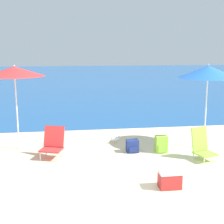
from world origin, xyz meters
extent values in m
plane|color=beige|center=(0.00, 0.00, 0.00)|extent=(60.00, 60.00, 0.00)
cube|color=#1E5699|center=(0.00, 24.67, 0.00)|extent=(60.00, 40.00, 0.01)
cylinder|color=white|center=(2.38, 2.35, 0.95)|extent=(0.04, 0.04, 1.90)
cone|color=blue|center=(2.38, 2.35, 2.06)|extent=(1.55, 1.55, 0.32)
sphere|color=white|center=(2.38, 2.35, 2.24)|extent=(0.04, 0.04, 0.04)
cylinder|color=white|center=(-2.60, 2.95, 0.98)|extent=(0.04, 0.04, 1.95)
cone|color=red|center=(-2.60, 2.95, 2.08)|extent=(1.57, 1.57, 0.25)
sphere|color=white|center=(-2.60, 2.95, 2.23)|extent=(0.04, 0.04, 0.04)
cylinder|color=silver|center=(1.83, 1.12, 0.08)|extent=(0.02, 0.02, 0.16)
cylinder|color=silver|center=(2.19, 1.24, 0.08)|extent=(0.02, 0.02, 0.16)
cylinder|color=silver|center=(1.72, 1.47, 0.08)|extent=(0.02, 0.02, 0.16)
cylinder|color=silver|center=(2.08, 1.59, 0.08)|extent=(0.02, 0.02, 0.16)
cube|color=#8ECC3D|center=(1.96, 1.36, 0.18)|extent=(0.56, 0.55, 0.04)
cube|color=#8ECC3D|center=(1.89, 1.56, 0.49)|extent=(0.47, 0.28, 0.58)
cylinder|color=silver|center=(-1.96, 1.92, 0.11)|extent=(0.02, 0.02, 0.22)
cylinder|color=silver|center=(-1.55, 1.78, 0.11)|extent=(0.02, 0.02, 0.22)
cylinder|color=silver|center=(-1.85, 2.27, 0.11)|extent=(0.02, 0.02, 0.22)
cylinder|color=silver|center=(-1.43, 2.13, 0.11)|extent=(0.02, 0.02, 0.22)
cube|color=red|center=(-1.70, 2.02, 0.23)|extent=(0.62, 0.57, 0.04)
cube|color=red|center=(-1.63, 2.23, 0.51)|extent=(0.54, 0.34, 0.51)
cube|color=#8ECC3D|center=(1.10, 2.12, 0.22)|extent=(0.30, 0.21, 0.44)
cube|color=#8ECC3D|center=(1.10, 2.00, 0.13)|extent=(0.21, 0.03, 0.20)
cube|color=navy|center=(0.37, 2.25, 0.16)|extent=(0.31, 0.24, 0.33)
cube|color=navy|center=(0.37, 2.11, 0.10)|extent=(0.22, 0.03, 0.15)
cube|color=#B72828|center=(0.64, 0.04, 0.15)|extent=(0.42, 0.28, 0.30)
cube|color=white|center=(0.64, 0.04, 0.33)|extent=(0.43, 0.28, 0.07)
cylinder|color=gold|center=(0.02, 3.05, 0.04)|extent=(0.01, 0.01, 0.07)
cylinder|color=gold|center=(0.07, 3.05, 0.04)|extent=(0.01, 0.01, 0.07)
ellipsoid|color=white|center=(0.04, 3.05, 0.14)|extent=(0.26, 0.11, 0.13)
sphere|color=white|center=(0.14, 3.05, 0.19)|extent=(0.07, 0.07, 0.07)
camera|label=1|loc=(-1.27, -5.38, 2.64)|focal=50.00mm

